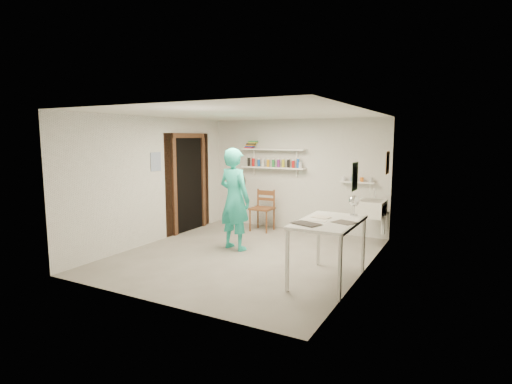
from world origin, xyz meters
The scene contains 27 objects.
floor centered at (0.00, 0.00, -0.01)m, with size 4.00×4.50×0.02m, color slate.
ceiling centered at (0.00, 0.00, 2.41)m, with size 4.00×4.50×0.02m, color silver.
wall_back centered at (0.00, 2.26, 1.20)m, with size 4.00×0.02×2.40m, color silver.
wall_front centered at (0.00, -2.26, 1.20)m, with size 4.00×0.02×2.40m, color silver.
wall_left centered at (-2.01, 0.00, 1.20)m, with size 0.02×4.50×2.40m, color silver.
wall_right centered at (2.01, 0.00, 1.20)m, with size 0.02×4.50×2.40m, color silver.
doorway_recess centered at (-1.99, 1.05, 1.00)m, with size 0.02×0.90×2.00m, color black.
corridor_box centered at (-2.70, 1.05, 1.05)m, with size 1.40×1.50×2.10m, color brown.
door_lintel centered at (-1.97, 1.05, 2.05)m, with size 0.06×1.05×0.10m, color brown.
door_jamb_near centered at (-1.97, 0.55, 1.00)m, with size 0.06×0.10×2.00m, color brown.
door_jamb_far centered at (-1.97, 1.55, 1.00)m, with size 0.06×0.10×2.00m, color brown.
shelf_lower centered at (-0.50, 2.13, 1.35)m, with size 1.50×0.22×0.03m, color white.
shelf_upper centered at (-0.50, 2.13, 1.75)m, with size 1.50×0.22×0.03m, color white.
ledge_shelf centered at (1.35, 2.17, 1.12)m, with size 0.70×0.14×0.03m, color white.
poster_left centered at (-1.99, 0.05, 1.55)m, with size 0.01×0.28×0.36m, color #334C7F.
poster_right_a centered at (1.99, 1.80, 1.55)m, with size 0.01×0.34×0.42m, color #995933.
poster_right_b centered at (1.99, -0.55, 1.50)m, with size 0.01×0.30×0.38m, color #3F724C.
belfast_sink centered at (1.75, 1.70, 0.70)m, with size 0.48×0.60×0.30m, color white.
man centered at (-0.36, 0.26, 0.91)m, with size 0.67×0.44×1.83m, color #26BEA8.
wall_clock centered at (-0.41, 0.47, 1.22)m, with size 0.33×0.33×0.04m, color #C7C688.
wooden_chair centered at (-0.58, 1.76, 0.49)m, with size 0.45×0.43×0.97m, color brown.
work_table centered at (1.64, -0.53, 0.43)m, with size 0.78×1.30×0.87m, color silver.
desk_lamp centered at (1.85, -0.01, 1.09)m, with size 0.16×0.16×0.16m, color silver.
spray_cans centered at (-0.50, 2.13, 1.45)m, with size 1.34×0.06×0.17m.
book_stack centered at (-1.05, 2.13, 1.85)m, with size 0.28×0.14×0.17m.
ledge_pots centered at (1.35, 2.17, 1.18)m, with size 0.48×0.07×0.09m.
papers centered at (1.64, -0.53, 0.88)m, with size 0.30×0.22×0.02m.
Camera 1 is at (3.30, -5.78, 2.01)m, focal length 28.00 mm.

